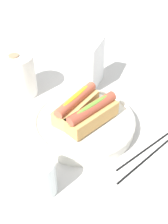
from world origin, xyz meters
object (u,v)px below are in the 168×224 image
(serving_bowl, at_px, (84,122))
(hotdog_back, at_px, (76,105))
(chopstick_far, at_px, (148,158))
(chopstick_near, at_px, (148,148))
(napkin_box, at_px, (92,65))
(hotdog_front, at_px, (92,114))
(water_glass, at_px, (41,178))
(paper_towel_roll, at_px, (17,75))

(serving_bowl, height_order, hotdog_back, hotdog_back)
(hotdog_back, bearing_deg, chopstick_far, -93.82)
(chopstick_near, bearing_deg, chopstick_far, -139.21)
(napkin_box, distance_m, chopstick_near, 0.32)
(chopstick_near, bearing_deg, napkin_box, 76.04)
(hotdog_front, height_order, hotdog_back, same)
(serving_bowl, distance_m, napkin_box, 0.22)
(chopstick_far, bearing_deg, serving_bowl, 102.70)
(hotdog_back, distance_m, chopstick_near, 0.21)
(serving_bowl, relative_size, chopstick_near, 1.25)
(hotdog_front, bearing_deg, water_glass, 179.19)
(serving_bowl, distance_m, hotdog_front, 0.05)
(serving_bowl, relative_size, water_glass, 3.04)
(hotdog_back, relative_size, paper_towel_roll, 1.14)
(water_glass, xyz_separation_m, napkin_box, (0.40, 0.11, 0.04))
(hotdog_back, xyz_separation_m, chopstick_far, (-0.01, -0.22, -0.06))
(water_glass, bearing_deg, napkin_box, 15.47)
(napkin_box, height_order, chopstick_far, napkin_box)
(paper_towel_roll, xyz_separation_m, chopstick_near, (-0.01, -0.43, -0.06))
(serving_bowl, relative_size, chopstick_far, 1.25)
(napkin_box, relative_size, chopstick_far, 0.68)
(chopstick_near, bearing_deg, hotdog_back, 113.39)
(hotdog_back, bearing_deg, napkin_box, 17.94)
(chopstick_near, bearing_deg, hotdog_front, 118.28)
(hotdog_back, height_order, paper_towel_roll, paper_towel_roll)
(hotdog_front, xyz_separation_m, chopstick_near, (0.02, -0.15, -0.06))
(chopstick_far, bearing_deg, hotdog_back, 101.93)
(paper_towel_roll, bearing_deg, water_glass, -130.92)
(paper_towel_roll, bearing_deg, napkin_box, -46.95)
(paper_towel_roll, bearing_deg, serving_bowl, -96.98)
(hotdog_front, relative_size, hotdog_back, 1.04)
(hotdog_front, bearing_deg, chopstick_near, -80.70)
(paper_towel_roll, distance_m, chopstick_near, 0.44)
(serving_bowl, relative_size, napkin_box, 1.83)
(chopstick_near, xyz_separation_m, chopstick_far, (-0.03, -0.01, 0.00))
(napkin_box, bearing_deg, hotdog_front, -160.08)
(hotdog_front, distance_m, water_glass, 0.21)
(serving_bowl, xyz_separation_m, paper_towel_roll, (0.03, 0.26, 0.05))
(paper_towel_roll, relative_size, chopstick_near, 0.61)
(water_glass, xyz_separation_m, chopstick_far, (0.20, -0.16, -0.04))
(napkin_box, xyz_separation_m, chopstick_far, (-0.20, -0.28, -0.07))
(water_glass, xyz_separation_m, paper_towel_roll, (0.24, 0.28, 0.03))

